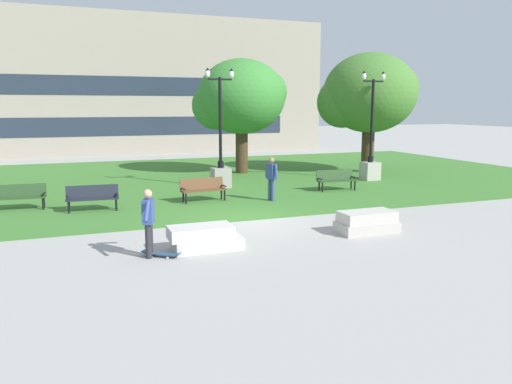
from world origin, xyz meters
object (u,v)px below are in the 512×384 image
object	(u,v)px
person_skateboarder	(148,219)
skateboard	(161,254)
park_bench_near_right	(203,188)
park_bench_near_left	(336,179)
person_bystander_near_lawn	(271,176)
lamp_post_left	(221,164)
concrete_block_center	(204,238)
park_bench_far_right	(92,196)
lamp_post_center	(370,158)
park_bench_far_left	(19,195)
concrete_block_left	(367,222)

from	to	relation	value
person_skateboarder	skateboard	world-z (taller)	person_skateboarder
skateboard	park_bench_near_right	size ratio (longest dim) A/B	0.51
park_bench_near_left	person_bystander_near_lawn	distance (m)	3.85
person_bystander_near_lawn	lamp_post_left	bearing A→B (deg)	103.47
skateboard	person_bystander_near_lawn	xyz separation A→B (m)	(5.39, 5.93, 0.90)
concrete_block_center	park_bench_far_right	xyz separation A→B (m)	(-2.49, 6.12, 0.23)
person_skateboarder	lamp_post_center	bearing A→B (deg)	36.71
park_bench_far_left	person_bystander_near_lawn	bearing A→B (deg)	-9.95
skateboard	park_bench_near_left	distance (m)	11.53
park_bench_near_left	park_bench_near_right	bearing A→B (deg)	-176.06
park_bench_far_right	lamp_post_left	xyz separation A→B (m)	(5.78, 3.40, 0.56)
person_skateboarder	concrete_block_left	bearing A→B (deg)	2.02
concrete_block_left	park_bench_far_left	distance (m)	12.27
park_bench_near_left	person_bystander_near_lawn	world-z (taller)	person_bystander_near_lawn
lamp_post_left	park_bench_far_right	bearing A→B (deg)	-149.55
park_bench_near_left	concrete_block_left	bearing A→B (deg)	-112.55
park_bench_near_right	lamp_post_left	world-z (taller)	lamp_post_left
park_bench_far_left	skateboard	bearing A→B (deg)	-63.44
lamp_post_center	concrete_block_left	bearing A→B (deg)	-123.71
park_bench_far_right	lamp_post_center	world-z (taller)	lamp_post_center
concrete_block_left	person_bystander_near_lawn	distance (m)	5.69
park_bench_near_right	person_bystander_near_lawn	distance (m)	2.72
skateboard	park_bench_near_right	bearing A→B (deg)	67.22
park_bench_near_left	park_bench_far_left	world-z (taller)	same
concrete_block_center	lamp_post_center	bearing A→B (deg)	39.63
concrete_block_center	park_bench_near_left	bearing A→B (deg)	41.45
park_bench_near_left	lamp_post_left	distance (m)	5.26
park_bench_near_left	lamp_post_left	xyz separation A→B (m)	(-4.54, 2.60, 0.56)
lamp_post_left	lamp_post_center	distance (m)	7.76
concrete_block_center	concrete_block_left	distance (m)	4.98
concrete_block_left	park_bench_near_left	xyz separation A→B (m)	(2.85, 6.86, 0.23)
concrete_block_center	park_bench_near_right	distance (m)	6.70
park_bench_far_right	person_bystander_near_lawn	world-z (taller)	person_bystander_near_lawn
concrete_block_center	park_bench_far_right	world-z (taller)	park_bench_far_right
park_bench_far_left	lamp_post_left	xyz separation A→B (m)	(8.23, 2.25, 0.56)
person_bystander_near_lawn	person_skateboarder	bearing A→B (deg)	-134.18
park_bench_far_left	lamp_post_left	size ratio (longest dim) A/B	0.34
park_bench_near_left	lamp_post_center	distance (m)	3.96
person_skateboarder	lamp_post_left	bearing A→B (deg)	63.94
lamp_post_left	skateboard	bearing A→B (deg)	-114.54
skateboard	park_bench_near_right	xyz separation A→B (m)	(2.84, 6.76, 0.45)
park_bench_far_left	lamp_post_left	world-z (taller)	lamp_post_left
person_skateboarder	park_bench_far_right	size ratio (longest dim) A/B	0.94
concrete_block_center	park_bench_near_left	distance (m)	10.45
park_bench_far_left	park_bench_near_left	bearing A→B (deg)	-1.56
park_bench_near_right	person_bystander_near_lawn	world-z (taller)	person_bystander_near_lawn
lamp_post_center	concrete_block_center	bearing A→B (deg)	-140.37
skateboard	person_bystander_near_lawn	bearing A→B (deg)	47.70
person_bystander_near_lawn	park_bench_near_right	bearing A→B (deg)	161.91
park_bench_far_right	person_skateboarder	bearing A→B (deg)	-80.58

